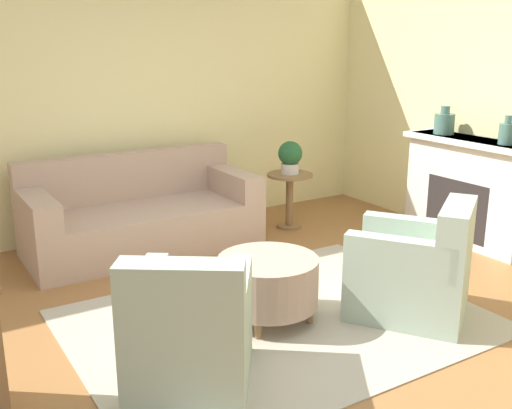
{
  "coord_description": "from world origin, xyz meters",
  "views": [
    {
      "loc": [
        -2.26,
        -3.35,
        2.02
      ],
      "look_at": [
        0.15,
        0.55,
        0.75
      ],
      "focal_mm": 42.0,
      "sensor_mm": 36.0,
      "label": 1
    }
  ],
  "objects_px": {
    "ottoman_table": "(268,281)",
    "vase_mantel_far": "(507,133)",
    "couch": "(141,217)",
    "armchair_right": "(416,272)",
    "vase_mantel_near": "(444,123)",
    "potted_plant_on_side_table": "(290,156)",
    "armchair_left": "(190,335)",
    "side_table": "(290,191)"
  },
  "relations": [
    {
      "from": "ottoman_table",
      "to": "vase_mantel_far",
      "type": "height_order",
      "value": "vase_mantel_far"
    },
    {
      "from": "couch",
      "to": "armchair_right",
      "type": "xyz_separation_m",
      "value": [
        1.18,
        -2.52,
        0.03
      ]
    },
    {
      "from": "armchair_right",
      "to": "ottoman_table",
      "type": "distance_m",
      "value": 1.1
    },
    {
      "from": "vase_mantel_near",
      "to": "potted_plant_on_side_table",
      "type": "relative_size",
      "value": 0.82
    },
    {
      "from": "armchair_left",
      "to": "potted_plant_on_side_table",
      "type": "distance_m",
      "value": 3.3
    },
    {
      "from": "ottoman_table",
      "to": "potted_plant_on_side_table",
      "type": "height_order",
      "value": "potted_plant_on_side_table"
    },
    {
      "from": "side_table",
      "to": "vase_mantel_near",
      "type": "height_order",
      "value": "vase_mantel_near"
    },
    {
      "from": "armchair_left",
      "to": "armchair_right",
      "type": "relative_size",
      "value": 1.0
    },
    {
      "from": "armchair_left",
      "to": "ottoman_table",
      "type": "distance_m",
      "value": 1.02
    },
    {
      "from": "ottoman_table",
      "to": "vase_mantel_near",
      "type": "xyz_separation_m",
      "value": [
        2.68,
        0.81,
        0.88
      ]
    },
    {
      "from": "couch",
      "to": "armchair_left",
      "type": "distance_m",
      "value": 2.6
    },
    {
      "from": "armchair_left",
      "to": "armchair_right",
      "type": "height_order",
      "value": "same"
    },
    {
      "from": "armchair_left",
      "to": "vase_mantel_far",
      "type": "relative_size",
      "value": 3.93
    },
    {
      "from": "armchair_right",
      "to": "vase_mantel_near",
      "type": "xyz_separation_m",
      "value": [
        1.72,
        1.33,
        0.83
      ]
    },
    {
      "from": "side_table",
      "to": "armchair_right",
      "type": "bearing_deg",
      "value": -101.47
    },
    {
      "from": "couch",
      "to": "vase_mantel_far",
      "type": "xyz_separation_m",
      "value": [
        2.89,
        -1.93,
        0.85
      ]
    },
    {
      "from": "ottoman_table",
      "to": "side_table",
      "type": "xyz_separation_m",
      "value": [
        1.43,
        1.79,
        0.11
      ]
    },
    {
      "from": "side_table",
      "to": "vase_mantel_near",
      "type": "relative_size",
      "value": 2.11
    },
    {
      "from": "couch",
      "to": "potted_plant_on_side_table",
      "type": "bearing_deg",
      "value": -7.15
    },
    {
      "from": "armchair_left",
      "to": "potted_plant_on_side_table",
      "type": "height_order",
      "value": "potted_plant_on_side_table"
    },
    {
      "from": "armchair_left",
      "to": "vase_mantel_near",
      "type": "distance_m",
      "value": 3.89
    },
    {
      "from": "armchair_left",
      "to": "vase_mantel_near",
      "type": "xyz_separation_m",
      "value": [
        3.56,
        1.33,
        0.83
      ]
    },
    {
      "from": "ottoman_table",
      "to": "armchair_left",
      "type": "bearing_deg",
      "value": -149.25
    },
    {
      "from": "armchair_right",
      "to": "side_table",
      "type": "xyz_separation_m",
      "value": [
        0.47,
        2.31,
        0.06
      ]
    },
    {
      "from": "armchair_right",
      "to": "side_table",
      "type": "bearing_deg",
      "value": 78.53
    },
    {
      "from": "side_table",
      "to": "potted_plant_on_side_table",
      "type": "relative_size",
      "value": 1.72
    },
    {
      "from": "vase_mantel_near",
      "to": "potted_plant_on_side_table",
      "type": "xyz_separation_m",
      "value": [
        -1.25,
        0.98,
        -0.38
      ]
    },
    {
      "from": "side_table",
      "to": "vase_mantel_near",
      "type": "xyz_separation_m",
      "value": [
        1.25,
        -0.98,
        0.77
      ]
    },
    {
      "from": "vase_mantel_near",
      "to": "vase_mantel_far",
      "type": "distance_m",
      "value": 0.75
    },
    {
      "from": "armchair_right",
      "to": "couch",
      "type": "bearing_deg",
      "value": 115.06
    },
    {
      "from": "ottoman_table",
      "to": "armchair_right",
      "type": "bearing_deg",
      "value": -28.45
    },
    {
      "from": "armchair_right",
      "to": "potted_plant_on_side_table",
      "type": "relative_size",
      "value": 3.01
    },
    {
      "from": "armchair_right",
      "to": "vase_mantel_near",
      "type": "distance_m",
      "value": 2.33
    },
    {
      "from": "vase_mantel_near",
      "to": "vase_mantel_far",
      "type": "relative_size",
      "value": 1.07
    },
    {
      "from": "couch",
      "to": "armchair_right",
      "type": "bearing_deg",
      "value": -64.94
    },
    {
      "from": "vase_mantel_far",
      "to": "potted_plant_on_side_table",
      "type": "bearing_deg",
      "value": 125.9
    },
    {
      "from": "ottoman_table",
      "to": "side_table",
      "type": "relative_size",
      "value": 1.22
    },
    {
      "from": "armchair_right",
      "to": "side_table",
      "type": "height_order",
      "value": "armchair_right"
    },
    {
      "from": "vase_mantel_near",
      "to": "armchair_right",
      "type": "bearing_deg",
      "value": -142.22
    },
    {
      "from": "vase_mantel_far",
      "to": "side_table",
      "type": "bearing_deg",
      "value": 125.9
    },
    {
      "from": "couch",
      "to": "armchair_left",
      "type": "xyz_separation_m",
      "value": [
        -0.67,
        -2.52,
        0.03
      ]
    },
    {
      "from": "couch",
      "to": "potted_plant_on_side_table",
      "type": "relative_size",
      "value": 6.26
    }
  ]
}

